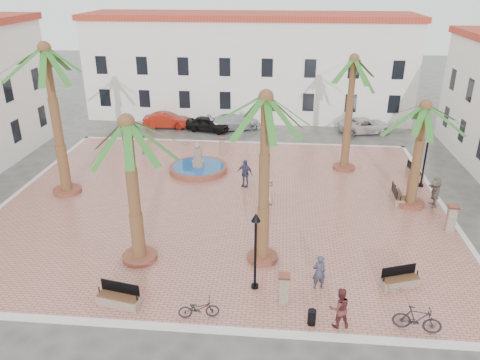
{
  "coord_description": "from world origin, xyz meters",
  "views": [
    {
      "loc": [
        3.31,
        -25.04,
        12.62
      ],
      "look_at": [
        1.0,
        0.0,
        1.6
      ],
      "focal_mm": 35.0,
      "sensor_mm": 36.0,
      "label": 1
    }
  ],
  "objects": [
    {
      "name": "plaza",
      "position": [
        0.0,
        0.0,
        0.07
      ],
      "size": [
        26.0,
        22.0,
        0.15
      ],
      "primitive_type": "cube",
      "color": "#BD7263",
      "rests_on": "ground"
    },
    {
      "name": "car_black",
      "position": [
        -3.14,
        14.09,
        0.66
      ],
      "size": [
        4.16,
        2.46,
        1.33
      ],
      "primitive_type": "imported",
      "rotation": [
        0.0,
        0.0,
        1.33
      ],
      "color": "black",
      "rests_on": "ground"
    },
    {
      "name": "palm_nw",
      "position": [
        -9.91,
        0.41,
        8.0
      ],
      "size": [
        5.57,
        5.57,
        9.19
      ],
      "color": "brown",
      "rests_on": "plaza"
    },
    {
      "name": "bollard_n",
      "position": [
        -1.14,
        8.27,
        0.79
      ],
      "size": [
        0.54,
        0.54,
        1.24
      ],
      "rotation": [
        0.0,
        0.0,
        0.25
      ],
      "color": "gray",
      "rests_on": "plaza"
    },
    {
      "name": "car_white",
      "position": [
        10.59,
        14.95,
        0.64
      ],
      "size": [
        4.99,
        3.2,
        1.28
      ],
      "primitive_type": "imported",
      "rotation": [
        0.0,
        0.0,
        1.82
      ],
      "color": "silver",
      "rests_on": "ground"
    },
    {
      "name": "lamppost_e",
      "position": [
        12.4,
        3.38,
        2.83
      ],
      "size": [
        0.43,
        0.43,
        3.96
      ],
      "color": "black",
      "rests_on": "plaza"
    },
    {
      "name": "kerb_e",
      "position": [
        13.0,
        0.0,
        0.08
      ],
      "size": [
        0.3,
        22.3,
        0.16
      ],
      "primitive_type": "cube",
      "color": "silver",
      "rests_on": "ground"
    },
    {
      "name": "pedestrian_fountain_b",
      "position": [
        1.1,
        2.34,
        1.06
      ],
      "size": [
        1.16,
        0.82,
        1.82
      ],
      "primitive_type": "imported",
      "rotation": [
        0.0,
        0.0,
        -0.4
      ],
      "color": "#343A57",
      "rests_on": "plaza"
    },
    {
      "name": "litter_bin",
      "position": [
        4.76,
        -10.4,
        0.47
      ],
      "size": [
        0.33,
        0.33,
        0.64
      ],
      "primitive_type": "cylinder",
      "color": "black",
      "rests_on": "plaza"
    },
    {
      "name": "bench_se",
      "position": [
        8.71,
        -7.58,
        0.41
      ],
      "size": [
        1.8,
        1.08,
        0.91
      ],
      "rotation": [
        0.0,
        0.0,
        0.34
      ],
      "color": "gray",
      "rests_on": "plaza"
    },
    {
      "name": "palm_sw",
      "position": [
        -3.22,
        -6.54,
        6.11
      ],
      "size": [
        5.41,
        5.41,
        7.18
      ],
      "color": "brown",
      "rests_on": "plaza"
    },
    {
      "name": "bollard_se",
      "position": [
        3.66,
        -9.15,
        0.84
      ],
      "size": [
        0.48,
        0.48,
        1.34
      ],
      "rotation": [
        0.0,
        0.0,
        0.01
      ],
      "color": "gray",
      "rests_on": "plaza"
    },
    {
      "name": "pedestrian_north",
      "position": [
        -7.09,
        7.73,
        1.01
      ],
      "size": [
        0.79,
        1.19,
        1.72
      ],
      "primitive_type": "imported",
      "rotation": [
        0.0,
        0.0,
        1.72
      ],
      "color": "#4B4C51",
      "rests_on": "plaza"
    },
    {
      "name": "fountain",
      "position": [
        -2.33,
        4.56,
        0.43
      ],
      "size": [
        4.0,
        4.0,
        2.07
      ],
      "color": "brown",
      "rests_on": "plaza"
    },
    {
      "name": "ground",
      "position": [
        0.0,
        0.0,
        0.0
      ],
      "size": [
        120.0,
        120.0,
        0.0
      ],
      "primitive_type": "plane",
      "color": "#56544F",
      "rests_on": "ground"
    },
    {
      "name": "bicycle_b",
      "position": [
        8.71,
        -10.4,
        0.69
      ],
      "size": [
        1.87,
        0.87,
        1.08
      ],
      "primitive_type": "imported",
      "rotation": [
        0.0,
        0.0,
        1.36
      ],
      "color": "black",
      "rests_on": "plaza"
    },
    {
      "name": "palm_s",
      "position": [
        2.63,
        -6.01,
        7.2
      ],
      "size": [
        4.78,
        4.78,
        8.21
      ],
      "color": "brown",
      "rests_on": "plaza"
    },
    {
      "name": "cyclist_b",
      "position": [
        5.77,
        -10.4,
        1.0
      ],
      "size": [
        0.96,
        0.82,
        1.71
      ],
      "primitive_type": "imported",
      "rotation": [
        0.0,
        0.0,
        3.38
      ],
      "color": "#572424",
      "rests_on": "plaza"
    },
    {
      "name": "cyclist_a",
      "position": [
        5.14,
        -8.06,
        0.97
      ],
      "size": [
        0.69,
        0.55,
        1.64
      ],
      "primitive_type": "imported",
      "rotation": [
        0.0,
        0.0,
        3.43
      ],
      "color": "#36394C",
      "rests_on": "plaza"
    },
    {
      "name": "palm_ne",
      "position": [
        7.79,
        5.96,
        6.92
      ],
      "size": [
        4.91,
        4.91,
        7.94
      ],
      "color": "brown",
      "rests_on": "plaza"
    },
    {
      "name": "car_silver",
      "position": [
        -0.87,
        14.9,
        0.68
      ],
      "size": [
        5.02,
        3.29,
        1.35
      ],
      "primitive_type": "imported",
      "rotation": [
        0.0,
        0.0,
        1.9
      ],
      "color": "silver",
      "rests_on": "ground"
    },
    {
      "name": "bench_s",
      "position": [
        -3.09,
        -9.95,
        0.42
      ],
      "size": [
        1.92,
        0.92,
        0.97
      ],
      "rotation": [
        0.0,
        0.0,
        -0.2
      ],
      "color": "gray",
      "rests_on": "plaza"
    },
    {
      "name": "bench_ne",
      "position": [
        12.38,
        5.05,
        0.41
      ],
      "size": [
        0.81,
        1.79,
        0.91
      ],
      "rotation": [
        0.0,
        0.0,
        1.74
      ],
      "color": "gray",
      "rests_on": "plaza"
    },
    {
      "name": "bicycle_a",
      "position": [
        0.32,
        -10.4,
        0.58
      ],
      "size": [
        1.69,
        0.84,
        0.85
      ],
      "primitive_type": "imported",
      "rotation": [
        0.0,
        0.0,
        1.75
      ],
      "color": "black",
      "rests_on": "plaza"
    },
    {
      "name": "bench_e",
      "position": [
        10.41,
        1.1,
        0.41
      ],
      "size": [
        0.57,
        1.74,
        0.91
      ],
      "rotation": [
        0.0,
        0.0,
        1.54
      ],
      "color": "gray",
      "rests_on": "plaza"
    },
    {
      "name": "kerb_s",
      "position": [
        0.0,
        -11.0,
        0.08
      ],
      "size": [
        26.3,
        0.3,
        0.16
      ],
      "primitive_type": "cube",
      "color": "silver",
      "rests_on": "ground"
    },
    {
      "name": "car_red",
      "position": [
        -6.97,
        14.79,
        0.69
      ],
      "size": [
        4.27,
        1.76,
        1.37
      ],
      "primitive_type": "imported",
      "rotation": [
        0.0,
        0.0,
        1.64
      ],
      "color": "maroon",
      "rests_on": "ground"
    },
    {
      "name": "building_north",
      "position": [
        -0.0,
        19.99,
        4.77
      ],
      "size": [
        30.4,
        7.4,
        9.5
      ],
      "color": "white",
      "rests_on": "ground"
    },
    {
      "name": "bollard_e",
      "position": [
        12.4,
        -2.4,
        0.93
      ],
      "size": [
        0.59,
        0.59,
        1.5
      ],
      "rotation": [
        0.0,
        0.0,
        -0.1
      ],
      "color": "gray",
      "rests_on": "plaza"
    },
    {
      "name": "kerb_n",
      "position": [
        0.0,
        11.0,
        0.08
      ],
      "size": [
        26.3,
        0.3,
        0.16
      ],
      "primitive_type": "cube",
      "color": "silver",
      "rests_on": "ground"
    },
    {
      "name": "pedestrian_fountain_a",
      "position": [
        2.72,
        -0.06,
        0.96
      ],
      "size": [
        0.93,
        0.9,
        1.61
      ],
      "primitive_type": "imported",
      "rotation": [
        0.0,
        0.0,
        0.69
      ],
      "color": "#9F876A",
      "rests_on": "plaza"
    },
    {
      "name": "palm_e",
      "position": [
        11.06,
        0.57,
        5.35
      ],
      "size": [
        5.18,
        5.18,
        6.36
      ],
      "color": "brown",
      "rests_on": "plaza"
    },
    {
      "name": "kerb_w",
      "position": [
        -13.0,
        0.0,
        0.08
      ],
      "size": [
        0.3,
        22.3,
        0.16
      ],
      "primitive_type": "cube",
      "color": "silver",
      "rests_on": "ground"
    },
    {
      "name": "lamppost_s",
      "position": [
        2.41,
        -8.28,
        2.62
      ],
      "size": [
        0.4,
        0.4,
        3.65
      ],
      "color": "black",
      "rests_on": "plaza"
    },
    {
      "name": "pedestrian_east",
      "position": [
        12.4,
        0.57,
        1.06
      ],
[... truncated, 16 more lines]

